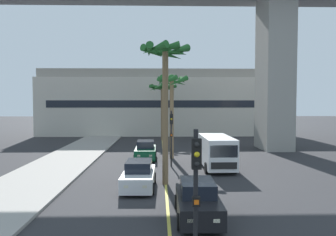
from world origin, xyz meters
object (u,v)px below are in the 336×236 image
object	(u,v)px
car_queue_front	(139,176)
delivery_van	(217,151)
car_queue_third	(146,151)
traffic_light_median_far	(171,131)
palm_tree_mid_median	(172,91)
palm_tree_far_median	(165,67)
car_queue_second	(198,201)
traffic_light_median_near	(196,188)
palm_tree_near_median	(163,95)

from	to	relation	value
car_queue_front	delivery_van	bearing A→B (deg)	45.15
car_queue_third	traffic_light_median_far	distance (m)	4.47
delivery_van	palm_tree_mid_median	world-z (taller)	palm_tree_mid_median
palm_tree_mid_median	palm_tree_far_median	size ratio (longest dim) A/B	0.87
traffic_light_median_far	palm_tree_mid_median	xyz separation A→B (m)	(0.18, 3.81, 3.09)
car_queue_second	car_queue_third	distance (m)	14.67
traffic_light_median_near	palm_tree_mid_median	xyz separation A→B (m)	(0.16, 20.28, 3.09)
traffic_light_median_near	palm_tree_near_median	distance (m)	34.09
traffic_light_median_far	palm_tree_far_median	world-z (taller)	palm_tree_far_median
palm_tree_near_median	car_queue_third	bearing A→B (deg)	-96.56
traffic_light_median_near	palm_tree_mid_median	distance (m)	20.51
car_queue_front	palm_tree_near_median	world-z (taller)	palm_tree_near_median
car_queue_front	traffic_light_median_near	size ratio (longest dim) A/B	0.98
car_queue_front	palm_tree_mid_median	bearing A→B (deg)	77.31
car_queue_second	palm_tree_near_median	bearing A→B (deg)	92.33
car_queue_third	palm_tree_near_median	size ratio (longest dim) A/B	0.58
palm_tree_far_median	traffic_light_median_far	bearing A→B (deg)	83.97
palm_tree_near_median	palm_tree_far_median	bearing A→B (deg)	-90.26
car_queue_front	palm_tree_near_median	bearing A→B (deg)	86.11
traffic_light_median_far	palm_tree_far_median	distance (m)	6.70
palm_tree_mid_median	palm_tree_far_median	bearing A→B (deg)	-94.66
car_queue_third	palm_tree_mid_median	bearing A→B (deg)	9.47
car_queue_second	traffic_light_median_near	size ratio (longest dim) A/B	0.98
car_queue_second	palm_tree_mid_median	xyz separation A→B (m)	(-0.53, 14.78, 5.09)
delivery_van	palm_tree_near_median	distance (m)	19.17
delivery_van	traffic_light_median_near	world-z (taller)	traffic_light_median_near
car_queue_second	palm_tree_far_median	bearing A→B (deg)	102.32
delivery_van	palm_tree_near_median	world-z (taller)	palm_tree_near_median
car_queue_front	traffic_light_median_near	distance (m)	10.73
palm_tree_far_median	delivery_van	bearing A→B (deg)	49.21
delivery_van	palm_tree_near_median	size ratio (longest dim) A/B	0.74
car_queue_second	palm_tree_far_median	size ratio (longest dim) A/B	0.50
delivery_van	traffic_light_median_far	size ratio (longest dim) A/B	1.26
palm_tree_mid_median	palm_tree_near_median	bearing A→B (deg)	92.65
palm_tree_near_median	car_queue_front	bearing A→B (deg)	-93.89
car_queue_third	traffic_light_median_far	xyz separation A→B (m)	(2.06, -3.43, 1.99)
car_queue_second	palm_tree_far_median	xyz separation A→B (m)	(-1.26, 5.77, 6.18)
car_queue_front	palm_tree_far_median	size ratio (longest dim) A/B	0.50
delivery_van	car_queue_second	bearing A→B (deg)	-104.06
traffic_light_median_far	palm_tree_far_median	xyz separation A→B (m)	(-0.55, -5.21, 4.19)
traffic_light_median_far	palm_tree_far_median	size ratio (longest dim) A/B	0.50
palm_tree_near_median	palm_tree_mid_median	world-z (taller)	palm_tree_mid_median
car_queue_third	palm_tree_mid_median	size ratio (longest dim) A/B	0.57
palm_tree_mid_median	car_queue_front	bearing A→B (deg)	-102.69
car_queue_third	palm_tree_far_median	bearing A→B (deg)	-80.06
car_queue_third	delivery_van	xyz separation A→B (m)	(5.33, -4.22, 0.57)
palm_tree_mid_median	palm_tree_far_median	world-z (taller)	palm_tree_far_median
car_queue_front	car_queue_third	size ratio (longest dim) A/B	1.01
car_queue_third	palm_tree_far_median	distance (m)	10.73
traffic_light_median_near	traffic_light_median_far	xyz separation A→B (m)	(-0.02, 16.47, 0.00)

